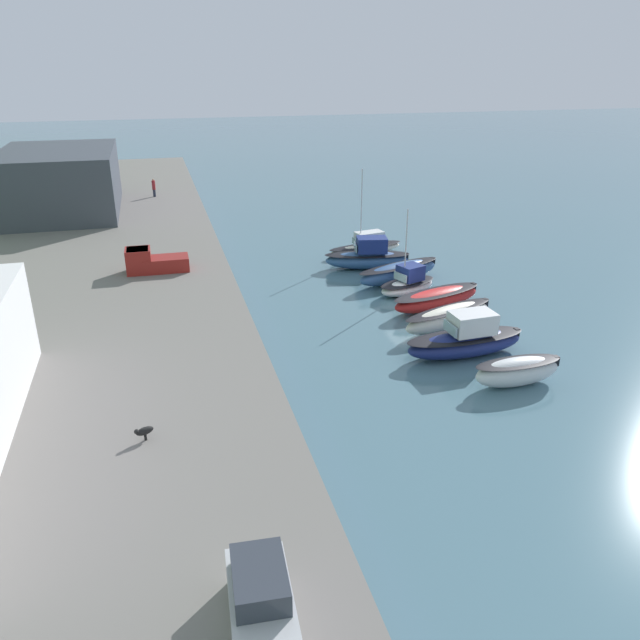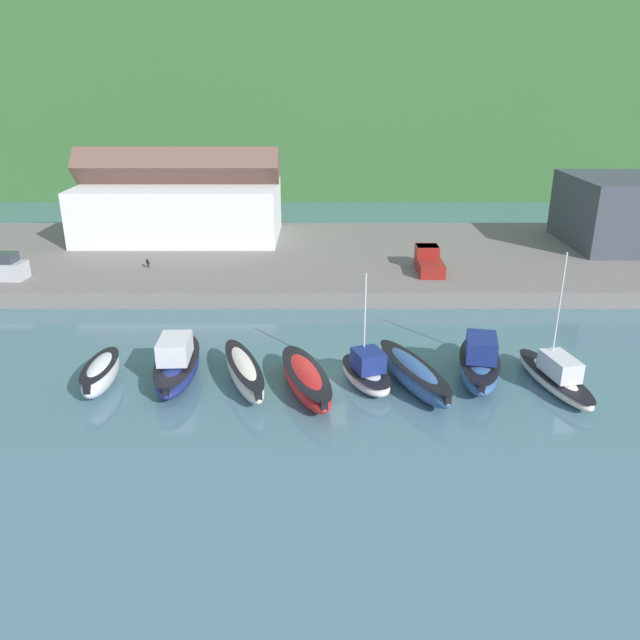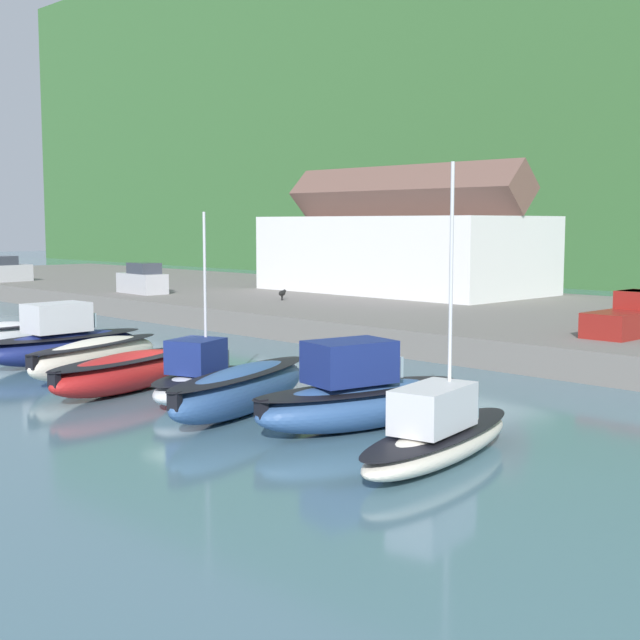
% 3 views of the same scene
% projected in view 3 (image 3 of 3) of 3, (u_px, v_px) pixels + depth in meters
% --- Properties ---
extents(ground_plane, '(320.00, 320.00, 0.00)m').
position_uv_depth(ground_plane, '(183.00, 390.00, 33.40)').
color(ground_plane, slate).
extents(quay_promenade, '(139.93, 24.66, 1.30)m').
position_uv_depth(quay_promenade, '(535.00, 322.00, 50.11)').
color(quay_promenade, slate).
rests_on(quay_promenade, ground_plane).
extents(harbor_clubhouse, '(20.08, 10.72, 9.02)m').
position_uv_depth(harbor_clubhouse, '(402.00, 248.00, 63.70)').
color(harbor_clubhouse, white).
rests_on(harbor_clubhouse, quay_promenade).
extents(moored_boat_0, '(1.81, 5.23, 1.63)m').
position_uv_depth(moored_boat_0, '(1.00, 338.00, 41.54)').
color(moored_boat_0, silver).
rests_on(moored_boat_0, ground_plane).
extents(moored_boat_1, '(2.69, 7.74, 2.74)m').
position_uv_depth(moored_boat_1, '(64.00, 342.00, 39.26)').
color(moored_boat_1, navy).
rests_on(moored_boat_1, ground_plane).
extents(moored_boat_2, '(3.90, 7.58, 1.60)m').
position_uv_depth(moored_boat_2, '(95.00, 357.00, 35.93)').
color(moored_boat_2, white).
rests_on(moored_boat_2, ground_plane).
extents(moored_boat_3, '(4.08, 7.85, 1.46)m').
position_uv_depth(moored_boat_3, '(126.00, 371.00, 32.85)').
color(moored_boat_3, red).
rests_on(moored_boat_3, ground_plane).
extents(moored_boat_4, '(3.67, 5.39, 6.61)m').
position_uv_depth(moored_boat_4, '(200.00, 379.00, 30.98)').
color(moored_boat_4, silver).
rests_on(moored_boat_4, ground_plane).
extents(moored_boat_5, '(4.35, 8.10, 1.63)m').
position_uv_depth(moored_boat_5, '(241.00, 389.00, 28.90)').
color(moored_boat_5, '#33568E').
rests_on(moored_boat_5, ground_plane).
extents(moored_boat_6, '(3.72, 7.61, 2.73)m').
position_uv_depth(moored_boat_6, '(357.00, 397.00, 26.86)').
color(moored_boat_6, '#33568E').
rests_on(moored_boat_6, ground_plane).
extents(moored_boat_7, '(3.27, 7.62, 7.80)m').
position_uv_depth(moored_boat_7, '(438.00, 435.00, 23.16)').
color(moored_boat_7, white).
rests_on(moored_boat_7, ground_plane).
extents(parked_car_0, '(2.11, 4.32, 2.16)m').
position_uv_depth(parked_car_0, '(4.00, 271.00, 74.83)').
color(parked_car_0, '#B7B7BC').
rests_on(parked_car_0, quay_promenade).
extents(parked_car_1, '(4.30, 2.05, 2.16)m').
position_uv_depth(parked_car_1, '(142.00, 280.00, 62.42)').
color(parked_car_1, '#B7B7BC').
rests_on(parked_car_1, quay_promenade).
extents(pickup_truck_0, '(2.03, 4.74, 1.90)m').
position_uv_depth(pickup_truck_0, '(632.00, 316.00, 39.25)').
color(pickup_truck_0, maroon).
rests_on(pickup_truck_0, quay_promenade).
extents(dog_on_quay, '(0.59, 0.87, 0.68)m').
position_uv_depth(dog_on_quay, '(282.00, 293.00, 56.85)').
color(dog_on_quay, black).
rests_on(dog_on_quay, quay_promenade).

